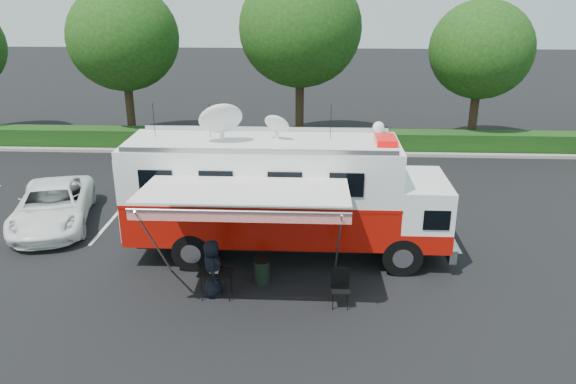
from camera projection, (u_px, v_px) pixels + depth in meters
The scene contains 10 objects.
ground_plane at pixel (287, 253), 17.81m from camera, with size 120.00×120.00×0.00m, color black.
back_border at pixel (323, 48), 28.08m from camera, with size 60.00×6.14×8.87m.
stall_lines at pixel (278, 216), 20.64m from camera, with size 24.12×5.50×0.01m.
command_truck at pixel (284, 194), 17.11m from camera, with size 9.78×2.69×4.70m.
awning at pixel (244, 195), 14.18m from camera, with size 5.34×2.75×3.22m.
white_suv at pixel (56, 224), 19.96m from camera, with size 2.39×5.19×1.44m, color white.
person at pixel (214, 294), 15.47m from camera, with size 0.80×0.52×1.63m, color black.
folding_table at pixel (216, 273), 15.12m from camera, with size 0.97×0.73×0.77m.
folding_chair at pixel (340, 283), 14.82m from camera, with size 0.52×0.54×1.03m.
trash_bin at pixel (262, 271), 15.98m from camera, with size 0.48×0.48×0.73m.
Camera 1 is at (0.80, -15.98, 8.06)m, focal length 35.00 mm.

